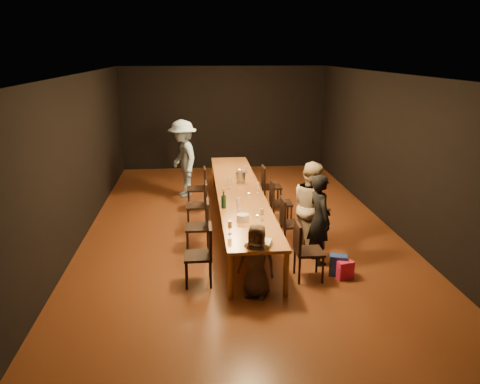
{
  "coord_description": "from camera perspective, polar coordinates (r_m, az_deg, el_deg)",
  "views": [
    {
      "loc": [
        -0.84,
        -8.87,
        3.4
      ],
      "look_at": [
        -0.08,
        -0.96,
        1.0
      ],
      "focal_mm": 35.0,
      "sensor_mm": 36.0,
      "label": 1
    }
  ],
  "objects": [
    {
      "name": "wineglass_4",
      "position": [
        9.47,
        -1.27,
        1.19
      ],
      "size": [
        0.06,
        0.06,
        0.21
      ],
      "primitive_type": null,
      "color": "silver",
      "rests_on": "table"
    },
    {
      "name": "chair_right_2",
      "position": [
        9.5,
        5.03,
        -1.28
      ],
      "size": [
        0.42,
        0.42,
        0.93
      ],
      "primitive_type": null,
      "rotation": [
        0.0,
        0.0,
        -1.57
      ],
      "color": "black",
      "rests_on": "ground"
    },
    {
      "name": "gift_bag_red",
      "position": [
        7.53,
        12.72,
        -9.27
      ],
      "size": [
        0.27,
        0.18,
        0.29
      ],
      "primitive_type": "cube",
      "rotation": [
        0.0,
        0.0,
        0.22
      ],
      "color": "#DE2157",
      "rests_on": "ground"
    },
    {
      "name": "ice_bucket",
      "position": [
        9.84,
        0.08,
        1.84
      ],
      "size": [
        0.22,
        0.22,
        0.22
      ],
      "primitive_type": "cylinder",
      "rotation": [
        0.0,
        0.0,
        -0.08
      ],
      "color": "#A7A7AB",
      "rests_on": "table"
    },
    {
      "name": "chair_left_2",
      "position": [
        9.35,
        -5.28,
        -1.59
      ],
      "size": [
        0.42,
        0.42,
        0.93
      ],
      "primitive_type": null,
      "rotation": [
        0.0,
        0.0,
        1.57
      ],
      "color": "black",
      "rests_on": "ground"
    },
    {
      "name": "gift_bag_blue",
      "position": [
        7.61,
        11.86,
        -8.72
      ],
      "size": [
        0.31,
        0.25,
        0.34
      ],
      "primitive_type": "cube",
      "rotation": [
        0.0,
        0.0,
        -0.3
      ],
      "color": "#233F9A",
      "rests_on": "ground"
    },
    {
      "name": "chair_right_3",
      "position": [
        10.63,
        3.88,
        0.72
      ],
      "size": [
        0.42,
        0.42,
        0.93
      ],
      "primitive_type": null,
      "rotation": [
        0.0,
        0.0,
        -1.57
      ],
      "color": "black",
      "rests_on": "ground"
    },
    {
      "name": "chair_right_0",
      "position": [
        7.31,
        8.42,
        -7.09
      ],
      "size": [
        0.42,
        0.42,
        0.93
      ],
      "primitive_type": null,
      "rotation": [
        0.0,
        0.0,
        -1.57
      ],
      "color": "black",
      "rests_on": "ground"
    },
    {
      "name": "ground",
      "position": [
        9.54,
        -0.08,
        -4.09
      ],
      "size": [
        10.0,
        10.0,
        0.0
      ],
      "primitive_type": "plane",
      "color": "#3F200F",
      "rests_on": "ground"
    },
    {
      "name": "birthday_cake",
      "position": [
        6.68,
        2.35,
        -6.22
      ],
      "size": [
        0.41,
        0.37,
        0.08
      ],
      "rotation": [
        0.0,
        0.0,
        -0.35
      ],
      "color": "white",
      "rests_on": "table"
    },
    {
      "name": "tealight_mid",
      "position": [
        9.0,
        1.06,
        -0.24
      ],
      "size": [
        0.05,
        0.05,
        0.03
      ],
      "primitive_type": "cylinder",
      "color": "#B2B7B2",
      "rests_on": "table"
    },
    {
      "name": "champagne_bottle",
      "position": [
        8.19,
        -2.01,
        -0.81
      ],
      "size": [
        0.11,
        0.11,
        0.35
      ],
      "primitive_type": null,
      "rotation": [
        0.0,
        0.0,
        0.33
      ],
      "color": "black",
      "rests_on": "table"
    },
    {
      "name": "chair_left_3",
      "position": [
        10.49,
        -5.33,
        0.47
      ],
      "size": [
        0.42,
        0.42,
        0.93
      ],
      "primitive_type": null,
      "rotation": [
        0.0,
        0.0,
        1.57
      ],
      "color": "black",
      "rests_on": "ground"
    },
    {
      "name": "man_blue",
      "position": [
        11.32,
        -6.94,
        4.06
      ],
      "size": [
        1.03,
        1.36,
        1.86
      ],
      "primitive_type": "imported",
      "rotation": [
        0.0,
        0.0,
        -1.26
      ],
      "color": "#88AED3",
      "rests_on": "ground"
    },
    {
      "name": "wineglass_3",
      "position": [
        9.1,
        2.2,
        0.52
      ],
      "size": [
        0.06,
        0.06,
        0.21
      ],
      "primitive_type": null,
      "color": "beige",
      "rests_on": "table"
    },
    {
      "name": "tealight_near",
      "position": [
        7.8,
        2.12,
        -2.98
      ],
      "size": [
        0.05,
        0.05,
        0.03
      ],
      "primitive_type": "cylinder",
      "color": "#B2B7B2",
      "rests_on": "table"
    },
    {
      "name": "table",
      "position": [
        9.31,
        -0.08,
        -0.05
      ],
      "size": [
        0.9,
        6.0,
        0.75
      ],
      "color": "brown",
      "rests_on": "ground"
    },
    {
      "name": "woman_birthday",
      "position": [
        7.78,
        9.67,
        -3.3
      ],
      "size": [
        0.46,
        0.61,
        1.52
      ],
      "primitive_type": "imported",
      "rotation": [
        0.0,
        0.0,
        1.75
      ],
      "color": "black",
      "rests_on": "ground"
    },
    {
      "name": "plate_stack",
      "position": [
        7.6,
        0.34,
        -3.16
      ],
      "size": [
        0.25,
        0.25,
        0.11
      ],
      "primitive_type": "cylinder",
      "rotation": [
        0.0,
        0.0,
        -0.28
      ],
      "color": "white",
      "rests_on": "table"
    },
    {
      "name": "child",
      "position": [
        6.72,
        2.01,
        -8.37
      ],
      "size": [
        0.62,
        0.52,
        1.09
      ],
      "primitive_type": "imported",
      "rotation": [
        0.0,
        0.0,
        -0.38
      ],
      "color": "#453326",
      "rests_on": "ground"
    },
    {
      "name": "wineglass_2",
      "position": [
        8.14,
        -0.21,
        -1.45
      ],
      "size": [
        0.06,
        0.06,
        0.21
      ],
      "primitive_type": null,
      "color": "silver",
      "rests_on": "table"
    },
    {
      "name": "chair_left_1",
      "position": [
        8.22,
        -5.22,
        -4.21
      ],
      "size": [
        0.42,
        0.42,
        0.93
      ],
      "primitive_type": null,
      "rotation": [
        0.0,
        0.0,
        1.57
      ],
      "color": "black",
      "rests_on": "ground"
    },
    {
      "name": "chair_right_1",
      "position": [
        8.39,
        6.5,
        -3.81
      ],
      "size": [
        0.42,
        0.42,
        0.93
      ],
      "primitive_type": null,
      "rotation": [
        0.0,
        0.0,
        -1.57
      ],
      "color": "black",
      "rests_on": "ground"
    },
    {
      "name": "tealight_far",
      "position": [
        10.8,
        -0.06,
        2.67
      ],
      "size": [
        0.05,
        0.05,
        0.03
      ],
      "primitive_type": "cylinder",
      "color": "#B2B7B2",
      "rests_on": "table"
    },
    {
      "name": "woman_tan",
      "position": [
        8.26,
        8.73,
        -1.74
      ],
      "size": [
        0.74,
        0.88,
        1.6
      ],
      "primitive_type": "imported",
      "rotation": [
        0.0,
        0.0,
        1.76
      ],
      "color": "beige",
      "rests_on": "ground"
    },
    {
      "name": "wineglass_0",
      "position": [
        7.06,
        -1.23,
        -4.35
      ],
      "size": [
        0.06,
        0.06,
        0.21
      ],
      "primitive_type": null,
      "color": "beige",
      "rests_on": "table"
    },
    {
      "name": "wineglass_5",
      "position": [
        10.45,
        0.75,
        2.68
      ],
      "size": [
        0.06,
        0.06,
        0.21
      ],
      "primitive_type": null,
      "color": "silver",
      "rests_on": "table"
    },
    {
      "name": "chair_left_0",
      "position": [
        7.11,
        -5.14,
        -7.67
      ],
      "size": [
        0.42,
        0.42,
        0.93
      ],
      "primitive_type": null,
      "rotation": [
        0.0,
        0.0,
        1.57
      ],
      "color": "black",
      "rests_on": "ground"
    },
    {
      "name": "room_shell",
      "position": [
        9.01,
        -0.09,
        8.35
      ],
      "size": [
        6.04,
        10.04,
        3.02
      ],
      "color": "black",
      "rests_on": "ground"
    },
    {
      "name": "wineglass_1",
      "position": [
        7.61,
        2.65,
        -2.79
      ],
      "size": [
        0.06,
        0.06,
        0.21
      ],
      "primitive_type": null,
      "color": "beige",
      "rests_on": "table"
    }
  ]
}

